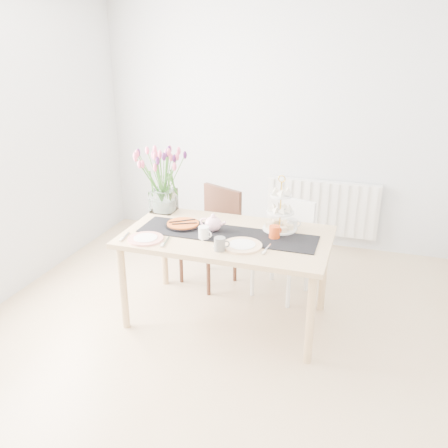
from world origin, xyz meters
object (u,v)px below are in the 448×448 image
(tart_tin, at_px, (183,225))
(mug_orange, at_px, (275,232))
(dining_table, at_px, (227,243))
(chair_white, at_px, (286,240))
(plate_right, at_px, (242,245))
(chair_brown, at_px, (214,228))
(teapot, at_px, (213,224))
(cake_stand, at_px, (280,217))
(mug_white, at_px, (204,233))
(cream_jug, at_px, (292,224))
(mug_grey, at_px, (220,244))
(plate_left, at_px, (146,239))
(tulip_vase, at_px, (162,168))
(radiator, at_px, (322,207))

(tart_tin, xyz_separation_m, mug_orange, (0.76, -0.01, 0.03))
(dining_table, relative_size, tart_tin, 5.53)
(chair_white, bearing_deg, plate_right, -86.23)
(dining_table, relative_size, chair_brown, 1.79)
(dining_table, distance_m, teapot, 0.19)
(chair_white, relative_size, cake_stand, 2.15)
(tart_tin, relative_size, mug_orange, 2.90)
(chair_white, distance_m, mug_white, 0.95)
(cream_jug, relative_size, mug_grey, 0.86)
(cream_jug, relative_size, plate_left, 0.31)
(cake_stand, distance_m, mug_white, 0.62)
(cake_stand, height_order, tart_tin, cake_stand)
(chair_brown, xyz_separation_m, plate_right, (0.50, -0.80, 0.24))
(teapot, relative_size, plate_right, 0.72)
(mug_grey, bearing_deg, tulip_vase, 119.36)
(dining_table, bearing_deg, mug_white, -136.36)
(dining_table, xyz_separation_m, mug_grey, (0.04, -0.30, 0.13))
(dining_table, height_order, cake_stand, cake_stand)
(cake_stand, height_order, plate_right, cake_stand)
(mug_grey, xyz_separation_m, mug_orange, (0.33, 0.34, 0.00))
(radiator, bearing_deg, plate_right, -100.93)
(cake_stand, height_order, plate_left, cake_stand)
(tart_tin, xyz_separation_m, plate_right, (0.56, -0.23, -0.01))
(chair_white, bearing_deg, mug_orange, -72.21)
(chair_brown, relative_size, teapot, 4.20)
(plate_right, bearing_deg, tart_tin, 158.06)
(radiator, distance_m, dining_table, 1.82)
(tart_tin, relative_size, plate_left, 1.07)
(teapot, relative_size, tart_tin, 0.74)
(plate_left, bearing_deg, dining_table, 27.22)
(chair_white, distance_m, teapot, 0.82)
(chair_brown, distance_m, cream_jug, 0.90)
(tulip_vase, distance_m, cream_jug, 1.21)
(tulip_vase, bearing_deg, radiator, 48.34)
(dining_table, distance_m, mug_white, 0.23)
(cake_stand, bearing_deg, radiator, 83.53)
(tulip_vase, bearing_deg, mug_white, -40.84)
(mug_orange, height_order, plate_right, mug_orange)
(teapot, distance_m, plate_right, 0.36)
(cream_jug, distance_m, tart_tin, 0.88)
(chair_white, relative_size, teapot, 4.01)
(cake_stand, bearing_deg, chair_white, 92.03)
(cake_stand, bearing_deg, cream_jug, 29.19)
(chair_white, relative_size, mug_white, 8.63)
(mug_white, relative_size, mug_orange, 0.99)
(dining_table, relative_size, cake_stand, 4.02)
(chair_brown, distance_m, mug_grey, 1.03)
(teapot, bearing_deg, chair_white, 57.19)
(mug_orange, bearing_deg, cream_jug, 9.93)
(tulip_vase, distance_m, teapot, 0.73)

